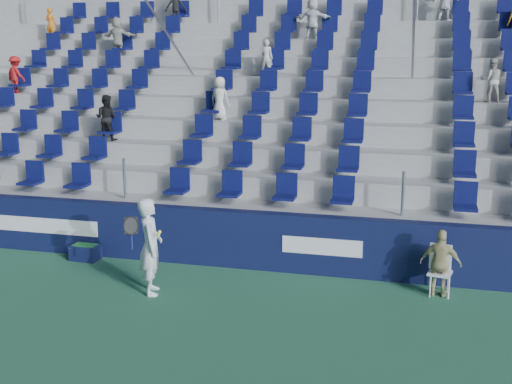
# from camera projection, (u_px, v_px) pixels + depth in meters

# --- Properties ---
(ground) EXTENTS (70.00, 70.00, 0.00)m
(ground) POSITION_uv_depth(u_px,v_px,m) (201.00, 331.00, 10.37)
(ground) COLOR #2C6745
(ground) RESTS_ON ground
(sponsor_wall) EXTENTS (24.00, 0.32, 1.20)m
(sponsor_wall) POSITION_uv_depth(u_px,v_px,m) (251.00, 240.00, 13.21)
(sponsor_wall) COLOR #10153C
(sponsor_wall) RESTS_ON ground
(grandstand) EXTENTS (24.00, 8.17, 6.63)m
(grandstand) POSITION_uv_depth(u_px,v_px,m) (298.00, 134.00, 17.69)
(grandstand) COLOR #A8A8A3
(grandstand) RESTS_ON ground
(tennis_player) EXTENTS (0.73, 0.77, 1.81)m
(tennis_player) POSITION_uv_depth(u_px,v_px,m) (150.00, 246.00, 11.77)
(tennis_player) COLOR silver
(tennis_player) RESTS_ON ground
(line_judge_chair) EXTENTS (0.47, 0.49, 0.93)m
(line_judge_chair) POSITION_uv_depth(u_px,v_px,m) (440.00, 266.00, 11.85)
(line_judge_chair) COLOR white
(line_judge_chair) RESTS_ON ground
(line_judge) EXTENTS (0.77, 0.40, 1.26)m
(line_judge) POSITION_uv_depth(u_px,v_px,m) (441.00, 263.00, 11.69)
(line_judge) COLOR tan
(line_judge) RESTS_ON ground
(ball_bin) EXTENTS (0.62, 0.42, 0.34)m
(ball_bin) POSITION_uv_depth(u_px,v_px,m) (85.00, 252.00, 13.79)
(ball_bin) COLOR #0F143A
(ball_bin) RESTS_ON ground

